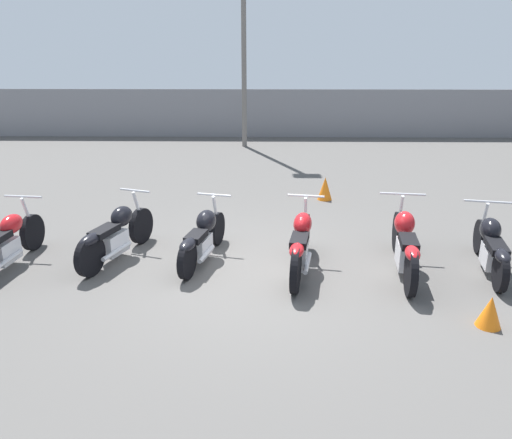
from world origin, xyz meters
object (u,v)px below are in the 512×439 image
light_pole_left (243,1)px  traffic_cone_near (490,312)px  motorcycle_slot_3 (301,244)px  traffic_cone_far (325,188)px  motorcycle_slot_1 (116,234)px  motorcycle_slot_0 (6,243)px  motorcycle_slot_5 (491,246)px  motorcycle_slot_2 (202,237)px  motorcycle_slot_4 (405,244)px

light_pole_left → traffic_cone_near: bearing=-73.1°
motorcycle_slot_3 → traffic_cone_far: 3.82m
motorcycle_slot_1 → motorcycle_slot_3: bearing=10.3°
motorcycle_slot_0 → motorcycle_slot_5: motorcycle_slot_0 is taller
light_pole_left → traffic_cone_far: light_pole_left is taller
motorcycle_slot_2 → motorcycle_slot_3: motorcycle_slot_3 is taller
motorcycle_slot_2 → motorcycle_slot_1: bearing=-168.4°
motorcycle_slot_3 → motorcycle_slot_2: bearing=175.2°
motorcycle_slot_0 → motorcycle_slot_2: bearing=11.9°
traffic_cone_near → motorcycle_slot_1: bearing=159.1°
motorcycle_slot_3 → traffic_cone_near: motorcycle_slot_3 is taller
traffic_cone_far → traffic_cone_near: bearing=-74.9°
motorcycle_slot_4 → traffic_cone_far: size_ratio=4.40×
motorcycle_slot_0 → motorcycle_slot_5: 7.36m
motorcycle_slot_0 → motorcycle_slot_2: motorcycle_slot_0 is taller
motorcycle_slot_0 → traffic_cone_far: motorcycle_slot_0 is taller
motorcycle_slot_5 → traffic_cone_far: bearing=130.7°
motorcycle_slot_0 → traffic_cone_far: 6.42m
light_pole_left → traffic_cone_near: (3.42, -11.27, -4.30)m
motorcycle_slot_1 → motorcycle_slot_3: motorcycle_slot_3 is taller
light_pole_left → motorcycle_slot_0: (-3.28, -9.67, -4.09)m
motorcycle_slot_4 → motorcycle_slot_5: bearing=9.5°
motorcycle_slot_3 → traffic_cone_far: motorcycle_slot_3 is taller
motorcycle_slot_5 → traffic_cone_far: (-2.07, 3.65, -0.15)m
light_pole_left → motorcycle_slot_0: 11.00m
motorcycle_slot_2 → traffic_cone_near: bearing=-13.6°
light_pole_left → motorcycle_slot_2: size_ratio=4.01×
motorcycle_slot_0 → motorcycle_slot_2: (2.97, 0.31, -0.01)m
motorcycle_slot_5 → traffic_cone_near: motorcycle_slot_5 is taller
light_pole_left → motorcycle_slot_5: bearing=-67.2°
light_pole_left → motorcycle_slot_5: 11.28m
motorcycle_slot_4 → traffic_cone_far: (-0.76, 3.69, -0.19)m
motorcycle_slot_3 → motorcycle_slot_5: 2.87m
traffic_cone_far → motorcycle_slot_2: bearing=-124.8°
motorcycle_slot_3 → traffic_cone_far: bearing=87.7°
motorcycle_slot_4 → traffic_cone_near: bearing=-59.5°
motorcycle_slot_0 → motorcycle_slot_3: bearing=4.8°
motorcycle_slot_0 → motorcycle_slot_4: bearing=5.4°
motorcycle_slot_4 → light_pole_left: bearing=113.6°
motorcycle_slot_3 → traffic_cone_near: size_ratio=5.04×
motorcycle_slot_4 → motorcycle_slot_5: size_ratio=1.16×
motorcycle_slot_2 → motorcycle_slot_3: size_ratio=0.94×
motorcycle_slot_4 → motorcycle_slot_5: 1.31m
motorcycle_slot_1 → motorcycle_slot_2: size_ratio=1.01×
motorcycle_slot_4 → traffic_cone_near: size_ratio=5.55×
motorcycle_slot_5 → traffic_cone_near: (-0.66, -1.58, -0.21)m
motorcycle_slot_1 → traffic_cone_far: size_ratio=3.81×
motorcycle_slot_3 → motorcycle_slot_1: bearing=-178.9°
motorcycle_slot_2 → traffic_cone_far: 4.06m
motorcycle_slot_4 → traffic_cone_far: motorcycle_slot_4 is taller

